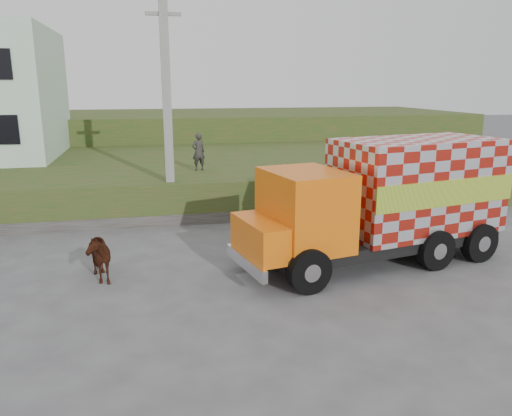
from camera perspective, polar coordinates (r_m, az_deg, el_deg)
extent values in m
plane|color=#474749|center=(14.34, -4.65, -6.13)|extent=(120.00, 120.00, 0.00)
cube|color=#234818|center=(23.79, -7.89, 3.75)|extent=(40.00, 12.00, 1.50)
cube|color=#234818|center=(35.57, -9.45, 8.27)|extent=(40.00, 12.00, 3.00)
cube|color=#595651|center=(18.19, -12.69, -1.41)|extent=(16.00, 0.50, 0.40)
cube|color=gray|center=(18.00, -10.10, 10.84)|extent=(0.30, 0.30, 8.00)
cube|color=gray|center=(18.12, -10.56, 20.99)|extent=(1.20, 0.12, 0.12)
cube|color=black|center=(14.58, 13.83, -3.44)|extent=(7.16, 3.56, 0.35)
cube|color=#D85D0B|center=(12.98, 5.60, -0.15)|extent=(2.25, 2.64, 2.02)
cube|color=#D85D0B|center=(12.63, 0.93, -3.34)|extent=(1.42, 2.28, 0.91)
cube|color=silver|center=(14.99, 17.84, 2.53)|extent=(5.03, 3.31, 2.62)
cube|color=yellow|center=(14.11, 21.12, 1.58)|extent=(4.55, 0.98, 0.71)
cube|color=yellow|center=(15.91, 14.92, 3.36)|extent=(4.55, 0.98, 0.71)
cube|color=silver|center=(12.63, -1.17, -6.23)|extent=(0.62, 2.30, 0.30)
cylinder|color=black|center=(12.14, 6.06, -7.16)|extent=(1.16, 0.57, 1.11)
cylinder|color=black|center=(14.08, 1.37, -4.08)|extent=(1.16, 0.57, 1.11)
cylinder|color=black|center=(14.41, 19.81, -4.50)|extent=(1.16, 0.57, 1.11)
cylinder|color=black|center=(16.08, 14.17, -2.20)|extent=(1.16, 0.57, 1.11)
cylinder|color=black|center=(15.54, 24.15, -3.59)|extent=(1.16, 0.57, 1.11)
cylinder|color=black|center=(17.10, 18.45, -1.55)|extent=(1.16, 0.57, 1.11)
imported|color=#38140E|center=(13.48, -17.93, -5.10)|extent=(1.18, 1.73, 1.34)
imported|color=#292724|center=(20.44, -6.59, 6.40)|extent=(0.63, 0.51, 1.51)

